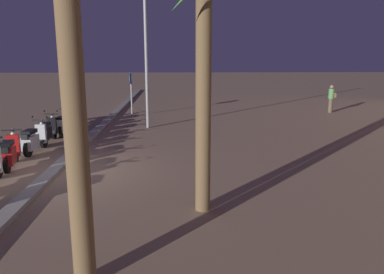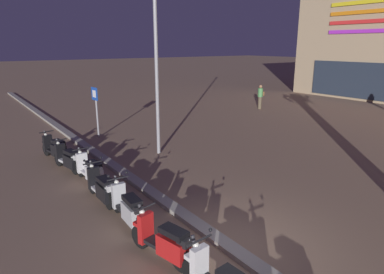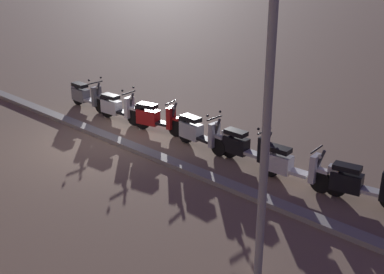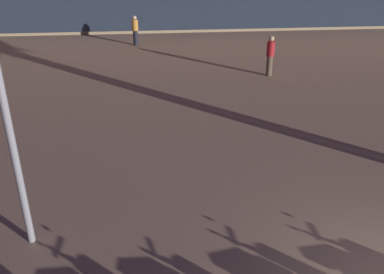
% 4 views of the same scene
% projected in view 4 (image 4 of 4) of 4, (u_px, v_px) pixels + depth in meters
% --- Properties ---
extents(pedestrian_window_shopping, '(0.34, 0.34, 1.61)m').
position_uv_depth(pedestrian_window_shopping, '(135.00, 30.00, 23.17)').
color(pedestrian_window_shopping, black).
rests_on(pedestrian_window_shopping, ground).
extents(pedestrian_strolling_near_curb, '(0.34, 0.34, 1.73)m').
position_uv_depth(pedestrian_strolling_near_curb, '(270.00, 55.00, 18.00)').
color(pedestrian_strolling_near_curb, brown).
rests_on(pedestrian_strolling_near_curb, ground).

